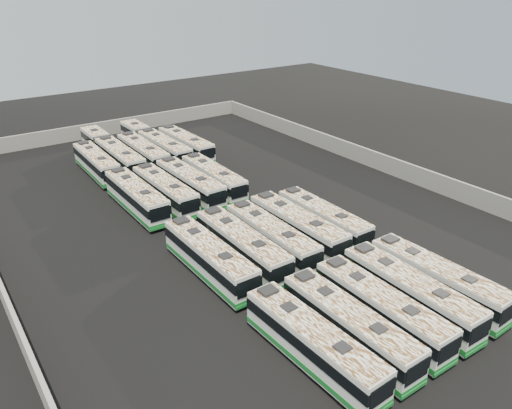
{
  "coord_description": "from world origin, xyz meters",
  "views": [
    {
      "loc": [
        -24.66,
        -37.62,
        22.7
      ],
      "look_at": [
        1.52,
        -0.57,
        1.6
      ],
      "focal_mm": 35.0,
      "sensor_mm": 36.0,
      "label": 1
    }
  ],
  "objects_px": {
    "bus_back_far_left": "(96,163)",
    "bus_back_left": "(111,152)",
    "bus_midback_far_left": "(137,197)",
    "bus_back_far_right": "(186,145)",
    "bus_front_far_left": "(313,343)",
    "bus_front_left": "(349,325)",
    "bus_front_right": "(409,293)",
    "bus_front_center": "(381,309)",
    "bus_back_right": "(154,143)",
    "bus_midfront_far_right": "(323,219)",
    "bus_front_far_right": "(437,280)",
    "bus_midfront_left": "(242,246)",
    "bus_midfront_right": "(297,227)",
    "bus_midfront_far_left": "(210,258)",
    "bus_back_center": "(143,153)",
    "bus_midback_right": "(213,178)",
    "bus_midback_left": "(165,191)",
    "bus_midfront_center": "(271,237)"
  },
  "relations": [
    {
      "from": "bus_front_center",
      "to": "bus_midfront_far_left",
      "type": "xyz_separation_m",
      "value": [
        -6.28,
        12.67,
        0.04
      ]
    },
    {
      "from": "bus_front_right",
      "to": "bus_midfront_center",
      "type": "xyz_separation_m",
      "value": [
        -3.15,
        12.54,
        -0.03
      ]
    },
    {
      "from": "bus_front_far_right",
      "to": "bus_front_right",
      "type": "bearing_deg",
      "value": 177.36
    },
    {
      "from": "bus_midfront_far_right",
      "to": "bus_back_left",
      "type": "height_order",
      "value": "bus_back_left"
    },
    {
      "from": "bus_front_center",
      "to": "bus_back_left",
      "type": "distance_m",
      "value": 43.19
    },
    {
      "from": "bus_midfront_far_right",
      "to": "bus_back_right",
      "type": "height_order",
      "value": "bus_back_right"
    },
    {
      "from": "bus_front_far_right",
      "to": "bus_midfront_right",
      "type": "relative_size",
      "value": 0.98
    },
    {
      "from": "bus_front_right",
      "to": "bus_front_far_left",
      "type": "bearing_deg",
      "value": -178.4
    },
    {
      "from": "bus_front_far_left",
      "to": "bus_back_far_left",
      "type": "xyz_separation_m",
      "value": [
        0.01,
        40.12,
        -0.02
      ]
    },
    {
      "from": "bus_midback_left",
      "to": "bus_midback_right",
      "type": "height_order",
      "value": "bus_midback_left"
    },
    {
      "from": "bus_midfront_far_right",
      "to": "bus_back_center",
      "type": "distance_m",
      "value": 28.05
    },
    {
      "from": "bus_midfront_right",
      "to": "bus_back_right",
      "type": "height_order",
      "value": "bus_midfront_right"
    },
    {
      "from": "bus_back_far_right",
      "to": "bus_midfront_right",
      "type": "bearing_deg",
      "value": -97.62
    },
    {
      "from": "bus_back_far_left",
      "to": "bus_back_left",
      "type": "height_order",
      "value": "bus_back_left"
    },
    {
      "from": "bus_front_right",
      "to": "bus_midfront_far_left",
      "type": "xyz_separation_m",
      "value": [
        -9.37,
        12.63,
        -0.01
      ]
    },
    {
      "from": "bus_midfront_center",
      "to": "bus_midfront_right",
      "type": "relative_size",
      "value": 0.98
    },
    {
      "from": "bus_front_far_right",
      "to": "bus_midfront_left",
      "type": "distance_m",
      "value": 15.75
    },
    {
      "from": "bus_front_right",
      "to": "bus_midfront_center",
      "type": "distance_m",
      "value": 12.93
    },
    {
      "from": "bus_front_center",
      "to": "bus_midfront_left",
      "type": "xyz_separation_m",
      "value": [
        -3.07,
        12.72,
        0.05
      ]
    },
    {
      "from": "bus_front_far_left",
      "to": "bus_midfront_far_left",
      "type": "relative_size",
      "value": 0.98
    },
    {
      "from": "bus_front_left",
      "to": "bus_back_center",
      "type": "bearing_deg",
      "value": 85.99
    },
    {
      "from": "bus_front_left",
      "to": "bus_back_far_left",
      "type": "relative_size",
      "value": 1.01
    },
    {
      "from": "bus_midfront_far_right",
      "to": "bus_midback_far_left",
      "type": "bearing_deg",
      "value": 130.02
    },
    {
      "from": "bus_midback_far_left",
      "to": "bus_back_right",
      "type": "xyz_separation_m",
      "value": [
        9.18,
        15.54,
        -0.02
      ]
    },
    {
      "from": "bus_midfront_center",
      "to": "bus_back_right",
      "type": "distance_m",
      "value": 30.71
    },
    {
      "from": "bus_midfront_far_left",
      "to": "bus_back_center",
      "type": "bearing_deg",
      "value": 77.15
    },
    {
      "from": "bus_front_center",
      "to": "bus_midfront_center",
      "type": "xyz_separation_m",
      "value": [
        -0.06,
        12.59,
        0.01
      ]
    },
    {
      "from": "bus_midfront_right",
      "to": "bus_back_far_right",
      "type": "relative_size",
      "value": 1.01
    },
    {
      "from": "bus_back_far_left",
      "to": "bus_front_left",
      "type": "bearing_deg",
      "value": -84.64
    },
    {
      "from": "bus_front_left",
      "to": "bus_midback_left",
      "type": "xyz_separation_m",
      "value": [
        -0.04,
        27.41,
        0.02
      ]
    },
    {
      "from": "bus_midfront_left",
      "to": "bus_back_left",
      "type": "height_order",
      "value": "bus_midfront_left"
    },
    {
      "from": "bus_midback_right",
      "to": "bus_midback_left",
      "type": "bearing_deg",
      "value": -177.32
    },
    {
      "from": "bus_front_far_left",
      "to": "bus_midfront_right",
      "type": "bearing_deg",
      "value": 52.64
    },
    {
      "from": "bus_midback_right",
      "to": "bus_back_center",
      "type": "xyz_separation_m",
      "value": [
        -3.08,
        12.46,
        0.06
      ]
    },
    {
      "from": "bus_midfront_left",
      "to": "bus_midfront_right",
      "type": "height_order",
      "value": "same"
    },
    {
      "from": "bus_midback_left",
      "to": "bus_back_far_right",
      "type": "xyz_separation_m",
      "value": [
        9.22,
        12.64,
        0.01
      ]
    },
    {
      "from": "bus_front_center",
      "to": "bus_midfront_right",
      "type": "relative_size",
      "value": 0.97
    },
    {
      "from": "bus_midback_far_left",
      "to": "bus_back_far_right",
      "type": "height_order",
      "value": "bus_midback_far_left"
    },
    {
      "from": "bus_midfront_left",
      "to": "bus_back_center",
      "type": "bearing_deg",
      "value": 84.54
    },
    {
      "from": "bus_front_far_left",
      "to": "bus_midfront_center",
      "type": "bearing_deg",
      "value": 62.53
    },
    {
      "from": "bus_midback_far_left",
      "to": "bus_back_far_right",
      "type": "relative_size",
      "value": 1.01
    },
    {
      "from": "bus_midfront_far_left",
      "to": "bus_midback_left",
      "type": "relative_size",
      "value": 1.01
    },
    {
      "from": "bus_front_center",
      "to": "bus_back_right",
      "type": "height_order",
      "value": "bus_back_right"
    },
    {
      "from": "bus_front_far_right",
      "to": "bus_midfront_far_right",
      "type": "relative_size",
      "value": 1.03
    },
    {
      "from": "bus_front_left",
      "to": "bus_front_right",
      "type": "distance_m",
      "value": 6.18
    },
    {
      "from": "bus_front_far_left",
      "to": "bus_front_left",
      "type": "xyz_separation_m",
      "value": [
        3.09,
        -0.04,
        -0.0
      ]
    },
    {
      "from": "bus_midfront_right",
      "to": "bus_midfront_far_right",
      "type": "distance_m",
      "value": 3.08
    },
    {
      "from": "bus_midback_far_left",
      "to": "bus_back_center",
      "type": "height_order",
      "value": "bus_back_center"
    },
    {
      "from": "bus_front_far_left",
      "to": "bus_back_far_left",
      "type": "bearing_deg",
      "value": 88.5
    },
    {
      "from": "bus_front_right",
      "to": "bus_back_right",
      "type": "distance_m",
      "value": 43.1
    }
  ]
}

